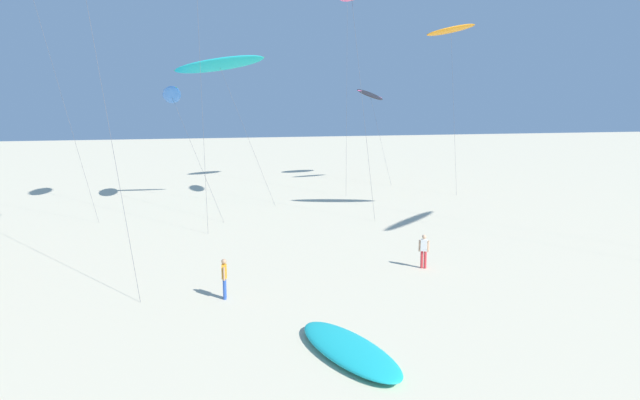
{
  "coord_description": "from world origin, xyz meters",
  "views": [
    {
      "loc": [
        -3.01,
        4.02,
        7.77
      ],
      "look_at": [
        3.06,
        24.56,
        4.18
      ],
      "focal_mm": 30.91,
      "sensor_mm": 36.0,
      "label": 1
    }
  ],
  "objects_px": {
    "grounded_kite_2": "(349,349)",
    "person_near_left": "(424,250)",
    "flying_kite_5": "(451,30)",
    "flying_kite_0": "(172,95)",
    "flying_kite_9": "(219,64)",
    "flying_kite_6": "(370,95)",
    "person_foreground_walker": "(224,277)"
  },
  "relations": [
    {
      "from": "flying_kite_0",
      "to": "flying_kite_9",
      "type": "relative_size",
      "value": 0.98
    },
    {
      "from": "flying_kite_6",
      "to": "person_near_left",
      "type": "height_order",
      "value": "flying_kite_6"
    },
    {
      "from": "person_foreground_walker",
      "to": "person_near_left",
      "type": "height_order",
      "value": "person_foreground_walker"
    },
    {
      "from": "flying_kite_9",
      "to": "grounded_kite_2",
      "type": "height_order",
      "value": "flying_kite_9"
    },
    {
      "from": "grounded_kite_2",
      "to": "person_foreground_walker",
      "type": "bearing_deg",
      "value": 116.18
    },
    {
      "from": "flying_kite_0",
      "to": "person_near_left",
      "type": "relative_size",
      "value": 7.13
    },
    {
      "from": "grounded_kite_2",
      "to": "person_near_left",
      "type": "bearing_deg",
      "value": 50.29
    },
    {
      "from": "flying_kite_0",
      "to": "flying_kite_5",
      "type": "xyz_separation_m",
      "value": [
        25.44,
        1.05,
        6.15
      ]
    },
    {
      "from": "flying_kite_5",
      "to": "flying_kite_6",
      "type": "bearing_deg",
      "value": 111.24
    },
    {
      "from": "flying_kite_0",
      "to": "grounded_kite_2",
      "type": "bearing_deg",
      "value": -82.16
    },
    {
      "from": "flying_kite_9",
      "to": "person_foreground_walker",
      "type": "bearing_deg",
      "value": -96.46
    },
    {
      "from": "flying_kite_0",
      "to": "person_foreground_walker",
      "type": "xyz_separation_m",
      "value": [
        1.09,
        -24.44,
        -7.85
      ]
    },
    {
      "from": "flying_kite_0",
      "to": "flying_kite_6",
      "type": "relative_size",
      "value": 1.19
    },
    {
      "from": "flying_kite_9",
      "to": "grounded_kite_2",
      "type": "distance_m",
      "value": 31.34
    },
    {
      "from": "person_near_left",
      "to": "flying_kite_9",
      "type": "bearing_deg",
      "value": 108.88
    },
    {
      "from": "flying_kite_5",
      "to": "grounded_kite_2",
      "type": "relative_size",
      "value": 2.97
    },
    {
      "from": "flying_kite_5",
      "to": "person_foreground_walker",
      "type": "xyz_separation_m",
      "value": [
        -24.35,
        -25.5,
        -14.0
      ]
    },
    {
      "from": "flying_kite_5",
      "to": "person_foreground_walker",
      "type": "relative_size",
      "value": 9.33
    },
    {
      "from": "flying_kite_9",
      "to": "flying_kite_0",
      "type": "bearing_deg",
      "value": 157.8
    },
    {
      "from": "flying_kite_0",
      "to": "grounded_kite_2",
      "type": "xyz_separation_m",
      "value": [
        4.25,
        -30.86,
        -8.58
      ]
    },
    {
      "from": "flying_kite_0",
      "to": "flying_kite_5",
      "type": "distance_m",
      "value": 26.19
    },
    {
      "from": "flying_kite_6",
      "to": "grounded_kite_2",
      "type": "height_order",
      "value": "flying_kite_6"
    },
    {
      "from": "person_foreground_walker",
      "to": "flying_kite_0",
      "type": "bearing_deg",
      "value": 92.56
    },
    {
      "from": "flying_kite_0",
      "to": "person_foreground_walker",
      "type": "height_order",
      "value": "flying_kite_0"
    },
    {
      "from": "flying_kite_9",
      "to": "grounded_kite_2",
      "type": "bearing_deg",
      "value": -88.91
    },
    {
      "from": "flying_kite_9",
      "to": "person_near_left",
      "type": "xyz_separation_m",
      "value": [
        7.28,
        -21.27,
        -10.23
      ]
    },
    {
      "from": "grounded_kite_2",
      "to": "flying_kite_6",
      "type": "bearing_deg",
      "value": 67.73
    },
    {
      "from": "flying_kite_0",
      "to": "flying_kite_9",
      "type": "distance_m",
      "value": 4.63
    },
    {
      "from": "flying_kite_9",
      "to": "person_foreground_walker",
      "type": "distance_m",
      "value": 25.25
    },
    {
      "from": "flying_kite_5",
      "to": "person_foreground_walker",
      "type": "distance_m",
      "value": 37.93
    },
    {
      "from": "flying_kite_0",
      "to": "flying_kite_9",
      "type": "xyz_separation_m",
      "value": [
        3.69,
        -1.51,
        2.37
      ]
    },
    {
      "from": "flying_kite_6",
      "to": "grounded_kite_2",
      "type": "relative_size",
      "value": 1.9
    }
  ]
}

